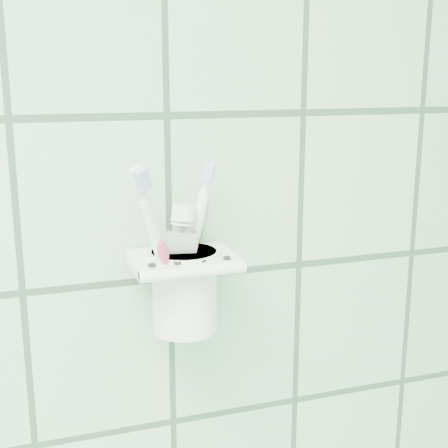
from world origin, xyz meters
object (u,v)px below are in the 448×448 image
object	(u,v)px
toothbrush_orange	(175,243)
cup	(185,287)
toothbrush_blue	(181,237)
toothbrush_pink	(179,237)
holder_bracket	(183,262)
toothpaste_tube	(172,258)

from	to	relation	value
toothbrush_orange	cup	bearing A→B (deg)	14.75
toothbrush_blue	toothbrush_pink	bearing A→B (deg)	-102.81
holder_bracket	cup	distance (m)	0.03
toothbrush_blue	toothbrush_orange	world-z (taller)	toothbrush_blue
toothbrush_pink	toothpaste_tube	xyz separation A→B (m)	(-0.01, -0.00, -0.02)
toothpaste_tube	toothbrush_pink	bearing A→B (deg)	18.56
holder_bracket	toothpaste_tube	distance (m)	0.01
toothbrush_pink	toothbrush_orange	xyz separation A→B (m)	(-0.00, 0.01, -0.01)
toothbrush_pink	toothbrush_blue	distance (m)	0.02
toothbrush_blue	toothpaste_tube	bearing A→B (deg)	-122.99
toothbrush_pink	toothpaste_tube	size ratio (longest dim) A/B	1.41
cup	toothbrush_pink	world-z (taller)	toothbrush_pink
holder_bracket	toothbrush_pink	distance (m)	0.03
holder_bracket	toothbrush_orange	xyz separation A→B (m)	(-0.01, 0.01, 0.02)
holder_bracket	cup	xyz separation A→B (m)	(0.00, 0.00, -0.03)
holder_bracket	toothbrush_pink	xyz separation A→B (m)	(-0.00, -0.00, 0.03)
holder_bracket	toothbrush_blue	world-z (taller)	toothbrush_blue
toothbrush_pink	toothpaste_tube	world-z (taller)	toothbrush_pink
toothbrush_blue	toothpaste_tube	world-z (taller)	toothbrush_blue
cup	toothbrush_pink	bearing A→B (deg)	-137.52
toothpaste_tube	cup	bearing A→B (deg)	35.16
cup	toothbrush_blue	distance (m)	0.06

